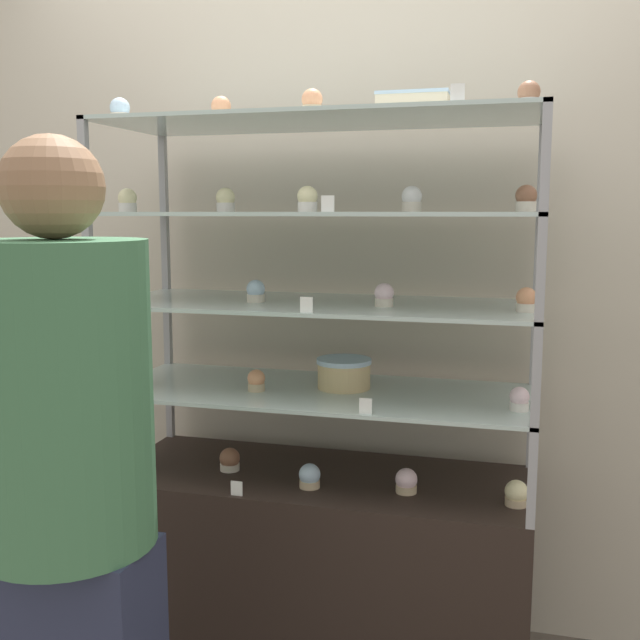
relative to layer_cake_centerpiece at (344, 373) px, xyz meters
name	(u,v)px	position (x,y,z in m)	size (l,w,h in m)	color
back_wall	(350,266)	(-0.07, 0.37, 0.32)	(8.00, 0.05, 2.60)	beige
display_base	(320,570)	(-0.07, -0.04, -0.66)	(1.33, 0.52, 0.66)	black
display_riser_lower	(320,394)	(-0.07, -0.04, -0.06)	(1.33, 0.52, 0.28)	#99999E
display_riser_middle	(320,307)	(-0.07, -0.04, 0.21)	(1.33, 0.52, 0.28)	#99999E
display_riser_upper	(320,217)	(-0.07, -0.04, 0.49)	(1.33, 0.52, 0.28)	#99999E
display_riser_top	(320,124)	(-0.07, -0.04, 0.77)	(1.33, 0.52, 0.28)	#99999E
layer_cake_centerpiece	(344,373)	(0.00, 0.00, 0.00)	(0.17, 0.17, 0.10)	#DBBC84
sheet_cake_frosted	(415,105)	(0.21, 0.02, 0.82)	(0.21, 0.16, 0.07)	beige
cupcake_0	(135,458)	(-0.67, -0.14, -0.29)	(0.07, 0.07, 0.07)	#CCB28C
cupcake_1	(230,460)	(-0.36, -0.08, -0.29)	(0.07, 0.07, 0.07)	beige
cupcake_2	(311,477)	(-0.06, -0.16, -0.29)	(0.07, 0.07, 0.07)	#CCB28C
cupcake_3	(406,481)	(0.22, -0.13, -0.29)	(0.07, 0.07, 0.07)	#CCB28C
cupcake_4	(516,494)	(0.54, -0.14, -0.29)	(0.07, 0.07, 0.07)	#CCB28C
price_tag_0	(237,488)	(-0.26, -0.28, -0.30)	(0.04, 0.00, 0.04)	white
cupcake_5	(133,376)	(-0.67, -0.15, -0.02)	(0.06, 0.06, 0.07)	white
cupcake_6	(256,381)	(-0.26, -0.11, -0.02)	(0.06, 0.06, 0.07)	#CCB28C
cupcake_7	(519,399)	(0.54, -0.13, -0.02)	(0.06, 0.06, 0.07)	white
price_tag_1	(366,406)	(0.13, -0.28, -0.03)	(0.04, 0.00, 0.04)	white
cupcake_8	(129,290)	(-0.67, -0.15, 0.26)	(0.06, 0.06, 0.07)	beige
cupcake_9	(256,292)	(-0.26, -0.09, 0.26)	(0.06, 0.06, 0.07)	beige
cupcake_10	(384,295)	(0.14, -0.09, 0.26)	(0.06, 0.06, 0.07)	beige
cupcake_11	(526,300)	(0.55, -0.11, 0.26)	(0.06, 0.06, 0.07)	beige
price_tag_2	(306,305)	(-0.04, -0.28, 0.25)	(0.04, 0.00, 0.04)	white
cupcake_12	(128,201)	(-0.68, -0.11, 0.54)	(0.06, 0.06, 0.07)	white
cupcake_13	(225,200)	(-0.36, -0.09, 0.54)	(0.06, 0.06, 0.07)	white
cupcake_14	(308,199)	(-0.07, -0.18, 0.54)	(0.06, 0.06, 0.07)	white
cupcake_15	(412,199)	(0.22, -0.09, 0.54)	(0.06, 0.06, 0.07)	beige
cupcake_16	(526,199)	(0.54, -0.11, 0.54)	(0.06, 0.06, 0.07)	beige
price_tag_3	(328,204)	(0.02, -0.28, 0.53)	(0.04, 0.00, 0.04)	white
cupcake_17	(120,110)	(-0.68, -0.15, 0.82)	(0.06, 0.06, 0.07)	beige
cupcake_18	(221,109)	(-0.36, -0.09, 0.82)	(0.06, 0.06, 0.07)	#CCB28C
cupcake_19	(312,102)	(-0.06, -0.15, 0.82)	(0.06, 0.06, 0.07)	#CCB28C
cupcake_20	(529,95)	(0.54, -0.13, 0.82)	(0.06, 0.06, 0.07)	white
price_tag_4	(458,92)	(0.36, -0.28, 0.81)	(0.04, 0.00, 0.04)	white
customer_figure	(67,492)	(-0.41, -0.90, -0.10)	(0.39, 0.39, 1.65)	#282D47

